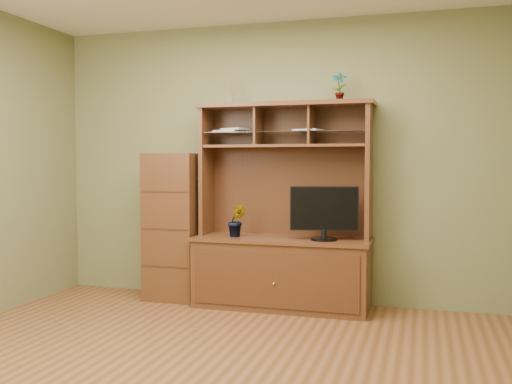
% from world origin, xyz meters
% --- Properties ---
extents(room, '(4.54, 4.04, 2.74)m').
position_xyz_m(room, '(0.00, 0.00, 1.35)').
color(room, brown).
rests_on(room, ground).
extents(media_hutch, '(1.66, 0.61, 1.90)m').
position_xyz_m(media_hutch, '(0.13, 1.73, 0.52)').
color(media_hutch, '#482514').
rests_on(media_hutch, room).
extents(monitor, '(0.61, 0.24, 0.48)m').
position_xyz_m(monitor, '(0.53, 1.64, 0.91)').
color(monitor, black).
rests_on(monitor, media_hutch).
extents(orchid_plant, '(0.20, 0.18, 0.31)m').
position_xyz_m(orchid_plant, '(-0.29, 1.65, 0.80)').
color(orchid_plant, '#2A501B').
rests_on(orchid_plant, media_hutch).
extents(top_plant, '(0.14, 0.10, 0.27)m').
position_xyz_m(top_plant, '(0.64, 1.80, 2.03)').
color(top_plant, '#376D26').
rests_on(top_plant, media_hutch).
extents(reed_diffuser, '(0.06, 0.06, 0.30)m').
position_xyz_m(reed_diffuser, '(-0.40, 1.80, 2.02)').
color(reed_diffuser, silver).
rests_on(reed_diffuser, media_hutch).
extents(magazines, '(1.06, 0.24, 0.04)m').
position_xyz_m(magazines, '(-0.15, 1.80, 1.65)').
color(magazines, '#BCBDC2').
rests_on(magazines, media_hutch).
extents(side_cabinet, '(0.51, 0.47, 1.43)m').
position_xyz_m(side_cabinet, '(-0.97, 1.75, 0.72)').
color(side_cabinet, '#482514').
rests_on(side_cabinet, room).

